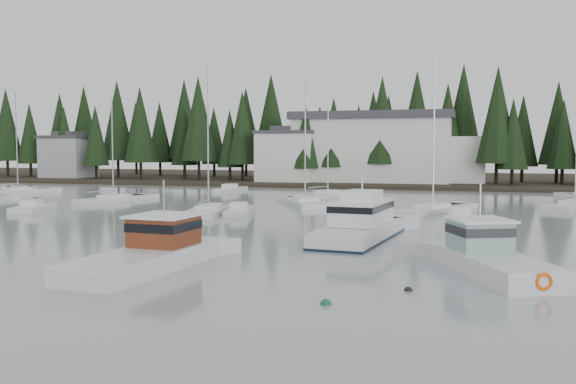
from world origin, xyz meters
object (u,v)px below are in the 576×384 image
object	(u,v)px
house_west	(288,155)
house_far_west	(69,156)
sailboat_3	(18,193)
runabout_1	(462,218)
sailboat_2	(114,201)
runabout_3	(230,191)
lobster_boat_teal	(491,262)
sailboat_9	(433,212)
runabout_4	(239,213)
harbor_inn	(386,148)
sailboat_4	(575,207)
lobster_boat_brown	(147,257)
runabout_0	(32,210)
sailboat_6	(209,213)
sailboat_1	(305,204)
sailboat_11	(328,196)
cabin_cruiser_center	(360,228)

from	to	relation	value
house_west	house_far_west	size ratio (longest dim) A/B	1.13
sailboat_3	runabout_1	bearing A→B (deg)	-86.29
house_west	sailboat_2	size ratio (longest dim) A/B	0.84
house_west	runabout_3	world-z (taller)	house_west
house_far_west	lobster_boat_teal	xyz separation A→B (m)	(71.82, -68.63, -3.85)
sailboat_9	runabout_4	world-z (taller)	sailboat_9
harbor_inn	sailboat_4	bearing A→B (deg)	-55.85
sailboat_3	runabout_3	world-z (taller)	sailboat_3
house_far_west	lobster_boat_brown	size ratio (longest dim) A/B	0.86
harbor_inn	runabout_1	bearing A→B (deg)	-74.82
runabout_4	runabout_0	bearing A→B (deg)	82.63
sailboat_6	runabout_4	xyz separation A→B (m)	(2.69, 0.42, 0.06)
house_west	runabout_3	xyz separation A→B (m)	(-2.57, -18.35, -4.52)
runabout_1	sailboat_2	bearing A→B (deg)	78.99
lobster_boat_teal	sailboat_1	distance (m)	36.48
sailboat_1	sailboat_2	size ratio (longest dim) A/B	1.22
sailboat_3	sailboat_4	bearing A→B (deg)	-72.43
lobster_boat_teal	sailboat_1	world-z (taller)	sailboat_1
sailboat_1	sailboat_4	xyz separation A→B (m)	(25.86, 4.04, 0.01)
sailboat_1	sailboat_2	xyz separation A→B (m)	(-20.88, -2.16, -0.01)
sailboat_11	runabout_0	xyz separation A→B (m)	(-22.17, -24.71, 0.07)
house_west	runabout_1	world-z (taller)	house_west
cabin_cruiser_center	sailboat_9	world-z (taller)	sailboat_9
lobster_boat_teal	sailboat_2	world-z (taller)	sailboat_2
sailboat_6	sailboat_4	bearing A→B (deg)	-75.34
sailboat_1	runabout_0	distance (m)	26.12
house_far_west	cabin_cruiser_center	distance (m)	87.33
sailboat_6	sailboat_1	bearing A→B (deg)	-39.03
sailboat_6	runabout_4	size ratio (longest dim) A/B	2.08
sailboat_2	sailboat_11	bearing A→B (deg)	-46.88
sailboat_6	sailboat_3	bearing A→B (deg)	53.94
lobster_boat_brown	runabout_3	size ratio (longest dim) A/B	1.50
sailboat_3	runabout_3	xyz separation A→B (m)	(24.50, 11.10, 0.05)
lobster_boat_brown	house_west	bearing A→B (deg)	14.60
harbor_inn	lobster_boat_brown	distance (m)	73.63
harbor_inn	lobster_boat_brown	world-z (taller)	harbor_inn
house_west	house_far_west	world-z (taller)	house_west
runabout_1	harbor_inn	bearing A→B (deg)	15.37
harbor_inn	runabout_1	world-z (taller)	harbor_inn
house_far_west	sailboat_6	bearing A→B (deg)	-44.50
sailboat_11	runabout_0	world-z (taller)	sailboat_11
runabout_0	runabout_1	distance (m)	38.34
runabout_0	runabout_4	bearing A→B (deg)	-98.27
harbor_inn	lobster_boat_brown	xyz separation A→B (m)	(-1.12, -73.44, -5.23)
harbor_inn	house_west	bearing A→B (deg)	-167.48
sailboat_4	sailboat_3	bearing A→B (deg)	117.38
sailboat_6	runabout_3	xyz separation A→B (m)	(-8.90, 27.14, 0.06)
sailboat_1	sailboat_2	world-z (taller)	sailboat_1
sailboat_1	runabout_1	distance (m)	18.28
sailboat_2	runabout_0	bearing A→B (deg)	-178.29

